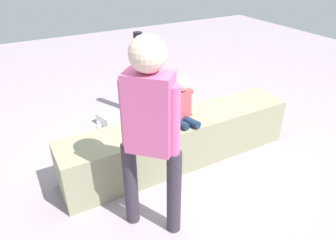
{
  "coord_description": "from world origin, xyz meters",
  "views": [
    {
      "loc": [
        -1.46,
        -2.34,
        2.06
      ],
      "look_at": [
        -0.33,
        -0.33,
        0.76
      ],
      "focal_mm": 33.15,
      "sensor_mm": 36.0,
      "label": 1
    }
  ],
  "objects_px": {
    "party_cup_red": "(115,144)",
    "water_bottle_near_gift": "(186,120)",
    "child_seated": "(181,102)",
    "gift_bag": "(212,116)",
    "handbag_black_leather": "(143,132)",
    "cake_box_white": "(111,119)",
    "water_bottle_far_side": "(99,130)",
    "cake_plate": "(160,129)",
    "adult_standing": "(150,126)"
  },
  "relations": [
    {
      "from": "water_bottle_near_gift",
      "to": "cake_box_white",
      "type": "bearing_deg",
      "value": 145.85
    },
    {
      "from": "adult_standing",
      "to": "water_bottle_near_gift",
      "type": "xyz_separation_m",
      "value": [
        1.1,
        1.23,
        -0.87
      ]
    },
    {
      "from": "cake_plate",
      "to": "gift_bag",
      "type": "xyz_separation_m",
      "value": [
        1.01,
        0.49,
        -0.37
      ]
    },
    {
      "from": "cake_plate",
      "to": "water_bottle_far_side",
      "type": "xyz_separation_m",
      "value": [
        -0.33,
        0.98,
        -0.44
      ]
    },
    {
      "from": "gift_bag",
      "to": "handbag_black_leather",
      "type": "xyz_separation_m",
      "value": [
        -0.92,
        0.12,
        -0.03
      ]
    },
    {
      "from": "child_seated",
      "to": "handbag_black_leather",
      "type": "xyz_separation_m",
      "value": [
        -0.18,
        0.55,
        -0.59
      ]
    },
    {
      "from": "child_seated",
      "to": "cake_box_white",
      "type": "bearing_deg",
      "value": 107.96
    },
    {
      "from": "adult_standing",
      "to": "gift_bag",
      "type": "height_order",
      "value": "adult_standing"
    },
    {
      "from": "child_seated",
      "to": "water_bottle_far_side",
      "type": "bearing_deg",
      "value": 123.49
    },
    {
      "from": "cake_plate",
      "to": "cake_box_white",
      "type": "height_order",
      "value": "cake_plate"
    },
    {
      "from": "water_bottle_near_gift",
      "to": "party_cup_red",
      "type": "height_order",
      "value": "water_bottle_near_gift"
    },
    {
      "from": "adult_standing",
      "to": "party_cup_red",
      "type": "relative_size",
      "value": 15.58
    },
    {
      "from": "child_seated",
      "to": "water_bottle_near_gift",
      "type": "xyz_separation_m",
      "value": [
        0.45,
        0.59,
        -0.62
      ]
    },
    {
      "from": "adult_standing",
      "to": "cake_plate",
      "type": "height_order",
      "value": "adult_standing"
    },
    {
      "from": "water_bottle_far_side",
      "to": "handbag_black_leather",
      "type": "xyz_separation_m",
      "value": [
        0.42,
        -0.37,
        0.04
      ]
    },
    {
      "from": "cake_plate",
      "to": "handbag_black_leather",
      "type": "xyz_separation_m",
      "value": [
        0.09,
        0.61,
        -0.4
      ]
    },
    {
      "from": "party_cup_red",
      "to": "gift_bag",
      "type": "bearing_deg",
      "value": -7.01
    },
    {
      "from": "child_seated",
      "to": "water_bottle_far_side",
      "type": "distance_m",
      "value": 1.26
    },
    {
      "from": "child_seated",
      "to": "gift_bag",
      "type": "height_order",
      "value": "child_seated"
    },
    {
      "from": "adult_standing",
      "to": "water_bottle_far_side",
      "type": "relative_size",
      "value": 7.8
    },
    {
      "from": "party_cup_red",
      "to": "cake_box_white",
      "type": "distance_m",
      "value": 0.59
    },
    {
      "from": "child_seated",
      "to": "water_bottle_far_side",
      "type": "height_order",
      "value": "child_seated"
    },
    {
      "from": "cake_plate",
      "to": "water_bottle_far_side",
      "type": "relative_size",
      "value": 1.09
    },
    {
      "from": "handbag_black_leather",
      "to": "party_cup_red",
      "type": "bearing_deg",
      "value": 173.95
    },
    {
      "from": "cake_box_white",
      "to": "handbag_black_leather",
      "type": "xyz_separation_m",
      "value": [
        0.19,
        -0.61,
        0.06
      ]
    },
    {
      "from": "cake_plate",
      "to": "cake_box_white",
      "type": "bearing_deg",
      "value": 94.67
    },
    {
      "from": "cake_plate",
      "to": "gift_bag",
      "type": "relative_size",
      "value": 0.62
    },
    {
      "from": "water_bottle_near_gift",
      "to": "water_bottle_far_side",
      "type": "distance_m",
      "value": 1.1
    },
    {
      "from": "water_bottle_far_side",
      "to": "handbag_black_leather",
      "type": "distance_m",
      "value": 0.56
    },
    {
      "from": "cake_plate",
      "to": "handbag_black_leather",
      "type": "relative_size",
      "value": 0.64
    },
    {
      "from": "adult_standing",
      "to": "party_cup_red",
      "type": "distance_m",
      "value": 1.53
    },
    {
      "from": "water_bottle_near_gift",
      "to": "party_cup_red",
      "type": "relative_size",
      "value": 2.1
    },
    {
      "from": "water_bottle_near_gift",
      "to": "handbag_black_leather",
      "type": "xyz_separation_m",
      "value": [
        -0.63,
        -0.05,
        0.03
      ]
    },
    {
      "from": "child_seated",
      "to": "handbag_black_leather",
      "type": "relative_size",
      "value": 1.39
    },
    {
      "from": "child_seated",
      "to": "water_bottle_near_gift",
      "type": "relative_size",
      "value": 2.25
    },
    {
      "from": "water_bottle_far_side",
      "to": "adult_standing",
      "type": "bearing_deg",
      "value": -91.65
    },
    {
      "from": "cake_plate",
      "to": "party_cup_red",
      "type": "xyz_separation_m",
      "value": [
        -0.26,
        0.65,
        -0.48
      ]
    },
    {
      "from": "adult_standing",
      "to": "gift_bag",
      "type": "distance_m",
      "value": 1.92
    },
    {
      "from": "party_cup_red",
      "to": "handbag_black_leather",
      "type": "bearing_deg",
      "value": -6.05
    },
    {
      "from": "gift_bag",
      "to": "water_bottle_far_side",
      "type": "height_order",
      "value": "gift_bag"
    },
    {
      "from": "child_seated",
      "to": "party_cup_red",
      "type": "bearing_deg",
      "value": 132.26
    },
    {
      "from": "adult_standing",
      "to": "cake_box_white",
      "type": "distance_m",
      "value": 2.02
    },
    {
      "from": "water_bottle_far_side",
      "to": "cake_box_white",
      "type": "height_order",
      "value": "water_bottle_far_side"
    },
    {
      "from": "child_seated",
      "to": "gift_bag",
      "type": "distance_m",
      "value": 1.02
    },
    {
      "from": "cake_plate",
      "to": "party_cup_red",
      "type": "relative_size",
      "value": 2.19
    },
    {
      "from": "party_cup_red",
      "to": "water_bottle_near_gift",
      "type": "bearing_deg",
      "value": 0.62
    },
    {
      "from": "handbag_black_leather",
      "to": "gift_bag",
      "type": "bearing_deg",
      "value": -7.37
    },
    {
      "from": "child_seated",
      "to": "handbag_black_leather",
      "type": "distance_m",
      "value": 0.82
    },
    {
      "from": "child_seated",
      "to": "water_bottle_near_gift",
      "type": "distance_m",
      "value": 0.97
    },
    {
      "from": "gift_bag",
      "to": "cake_box_white",
      "type": "bearing_deg",
      "value": 146.91
    }
  ]
}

